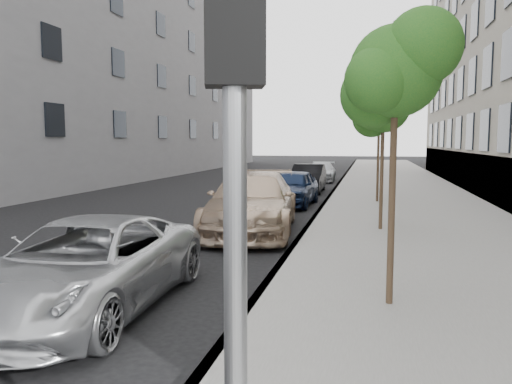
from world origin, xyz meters
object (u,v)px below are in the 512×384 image
(minivan, at_px, (86,265))
(sedan_rear, at_px, (321,172))
(tree_far, at_px, (380,109))
(signal_pole, at_px, (235,245))
(tree_near, at_px, (397,71))
(tree_mid, at_px, (384,106))
(suv, at_px, (252,203))
(sedan_black, at_px, (308,178))
(sedan_blue, at_px, (292,188))

(minivan, bearing_deg, sedan_rear, 85.49)
(tree_far, distance_m, sedan_rear, 12.11)
(tree_far, height_order, signal_pole, tree_far)
(sedan_rear, bearing_deg, tree_near, -83.18)
(tree_mid, xyz_separation_m, minivan, (-4.51, -7.41, -2.81))
(suv, bearing_deg, tree_near, -65.67)
(sedan_black, bearing_deg, sedan_rear, 89.48)
(suv, distance_m, sedan_blue, 6.01)
(minivan, bearing_deg, tree_near, 9.65)
(minivan, bearing_deg, signal_pole, -53.95)
(minivan, xyz_separation_m, sedan_black, (1.18, 18.16, 0.01))
(tree_far, height_order, minivan, tree_far)
(tree_near, distance_m, tree_far, 13.00)
(tree_mid, xyz_separation_m, sedan_rear, (-3.33, 17.69, -2.89))
(tree_mid, bearing_deg, suv, -172.26)
(tree_far, xyz_separation_m, suv, (-3.55, -6.98, -2.98))
(minivan, distance_m, suv, 7.00)
(tree_mid, distance_m, signal_pole, 12.16)
(tree_far, bearing_deg, sedan_rear, 106.56)
(tree_near, distance_m, signal_pole, 5.80)
(signal_pole, relative_size, sedan_rear, 0.75)
(tree_near, bearing_deg, minivan, -168.53)
(signal_pole, xyz_separation_m, suv, (-2.65, 11.56, -1.29))
(suv, bearing_deg, signal_pole, -83.33)
(sedan_blue, bearing_deg, tree_mid, -56.20)
(minivan, xyz_separation_m, sedan_blue, (1.18, 12.94, 0.02))
(signal_pole, height_order, suv, signal_pole)
(tree_near, bearing_deg, tree_mid, 90.00)
(suv, height_order, sedan_rear, suv)
(tree_mid, height_order, minivan, tree_mid)
(signal_pole, bearing_deg, minivan, 110.47)
(tree_far, distance_m, sedan_black, 6.23)
(tree_far, bearing_deg, suv, -116.97)
(tree_near, relative_size, tree_mid, 1.00)
(signal_pole, bearing_deg, suv, 85.50)
(sedan_blue, bearing_deg, sedan_black, 92.72)
(tree_near, bearing_deg, suv, 120.56)
(tree_near, relative_size, signal_pole, 1.33)
(tree_mid, bearing_deg, signal_pole, -94.29)
(suv, height_order, sedan_black, suv)
(sedan_blue, relative_size, sedan_black, 0.99)
(tree_mid, bearing_deg, sedan_blue, 121.08)
(tree_near, xyz_separation_m, sedan_black, (-3.33, 17.25, -2.86))
(signal_pole, xyz_separation_m, sedan_rear, (-2.42, 29.74, -1.51))
(signal_pole, relative_size, suv, 0.55)
(minivan, distance_m, sedan_blue, 12.99)
(tree_near, distance_m, tree_mid, 6.50)
(tree_near, relative_size, suv, 0.74)
(tree_near, xyz_separation_m, suv, (-3.55, 6.02, -2.72))
(minivan, relative_size, suv, 0.86)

